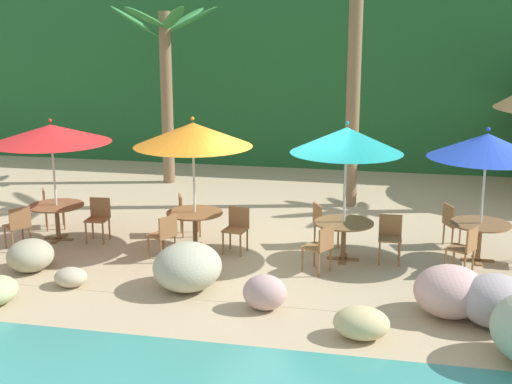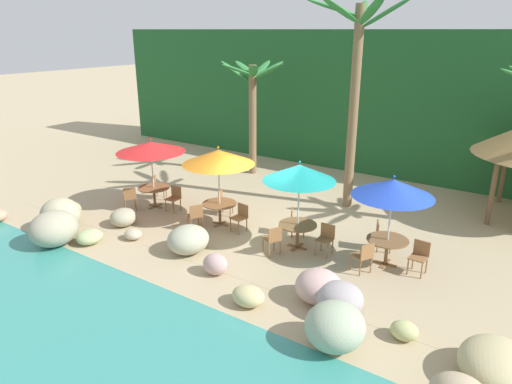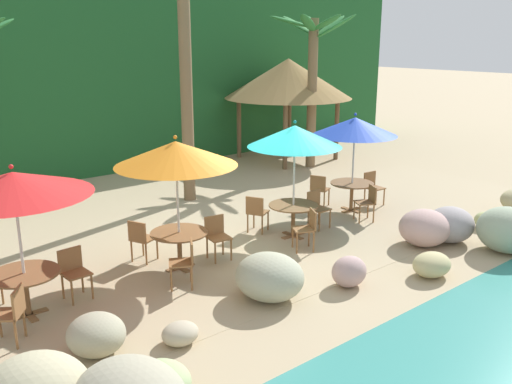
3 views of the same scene
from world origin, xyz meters
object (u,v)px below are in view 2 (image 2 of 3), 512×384
(dining_table_teal, at_px, (298,228))
(chair_blue_inland, at_px, (381,234))
(chair_red_left, at_px, (130,197))
(chair_blue_seaward, at_px, (420,255))
(chair_orange_seaward, at_px, (241,216))
(palm_tree_nearest, at_px, (253,96))
(dining_table_red, at_px, (154,191))
(chair_red_inland, at_px, (157,186))
(chair_blue_left, at_px, (364,255))
(chair_teal_inland, at_px, (295,220))
(chair_orange_left, at_px, (195,215))
(chair_orange_inland, at_px, (224,200))
(chair_teal_seaward, at_px, (326,237))
(chair_red_seaward, at_px, (174,197))
(umbrella_blue, at_px, (393,188))
(chair_teal_left, at_px, (273,238))
(palm_tree_second, at_px, (356,70))
(dining_table_blue, at_px, (387,244))
(umbrella_teal, at_px, (299,173))
(umbrella_red, at_px, (151,147))
(dining_table_orange, at_px, (220,207))
(umbrella_orange, at_px, (218,157))

(dining_table_teal, xyz_separation_m, chair_blue_inland, (2.05, 1.19, -0.10))
(chair_red_left, distance_m, chair_blue_seaward, 9.63)
(chair_orange_seaward, bearing_deg, palm_tree_nearest, 120.98)
(dining_table_red, xyz_separation_m, chair_red_inland, (-0.52, 0.68, -0.10))
(chair_orange_seaward, relative_size, chair_blue_left, 1.00)
(dining_table_red, height_order, chair_blue_inland, chair_blue_inland)
(chair_teal_inland, distance_m, chair_blue_seaward, 3.81)
(chair_blue_seaward, xyz_separation_m, palm_tree_nearest, (-8.61, 4.96, 2.83))
(chair_red_left, bearing_deg, chair_orange_left, 0.55)
(chair_orange_seaward, height_order, chair_orange_inland, same)
(chair_teal_seaward, bearing_deg, chair_red_seaward, 179.47)
(chair_blue_seaward, bearing_deg, chair_teal_inland, 176.50)
(umbrella_blue, relative_size, chair_blue_left, 2.89)
(chair_teal_left, relative_size, palm_tree_second, 0.12)
(umbrella_blue, relative_size, dining_table_blue, 2.29)
(chair_orange_left, relative_size, chair_teal_seaward, 1.00)
(umbrella_teal, xyz_separation_m, dining_table_teal, (0.00, -0.00, -1.66))
(umbrella_red, relative_size, dining_table_orange, 2.27)
(umbrella_orange, xyz_separation_m, chair_orange_inland, (-0.42, 0.74, -1.75))
(umbrella_blue, bearing_deg, chair_teal_left, -156.18)
(dining_table_teal, relative_size, chair_blue_left, 1.26)
(chair_blue_seaward, bearing_deg, palm_tree_nearest, 150.06)
(chair_orange_left, xyz_separation_m, chair_blue_inland, (5.31, 1.88, 0.00))
(umbrella_blue, xyz_separation_m, chair_blue_seaward, (0.85, 0.03, -1.67))
(umbrella_orange, xyz_separation_m, chair_blue_left, (5.05, -0.43, -1.75))
(dining_table_orange, bearing_deg, dining_table_teal, -1.68)
(chair_teal_left, bearing_deg, chair_red_inland, 166.14)
(chair_red_inland, relative_size, umbrella_orange, 0.33)
(chair_orange_inland, relative_size, chair_teal_seaward, 1.00)
(umbrella_teal, height_order, chair_blue_inland, umbrella_teal)
(umbrella_teal, bearing_deg, chair_teal_left, -112.80)
(dining_table_blue, bearing_deg, chair_teal_inland, 174.91)
(chair_teal_inland, bearing_deg, chair_red_left, -166.04)
(chair_red_seaward, height_order, dining_table_blue, chair_red_seaward)
(dining_table_teal, height_order, chair_blue_left, chair_blue_left)
(umbrella_orange, bearing_deg, umbrella_teal, -1.68)
(dining_table_red, xyz_separation_m, chair_orange_left, (2.55, -0.71, -0.10))
(dining_table_red, relative_size, chair_blue_inland, 1.26)
(umbrella_red, relative_size, chair_teal_inland, 2.87)
(chair_orange_seaward, distance_m, umbrella_teal, 2.70)
(umbrella_orange, bearing_deg, chair_blue_seaward, 3.61)
(chair_blue_left, bearing_deg, chair_teal_inland, 158.10)
(dining_table_red, height_order, palm_tree_second, palm_tree_second)
(umbrella_teal, bearing_deg, umbrella_blue, 10.29)
(chair_red_inland, distance_m, chair_teal_left, 6.18)
(dining_table_orange, bearing_deg, dining_table_blue, 3.87)
(chair_orange_left, xyz_separation_m, chair_teal_left, (2.93, -0.09, 0.00))
(chair_orange_left, distance_m, palm_tree_nearest, 7.05)
(chair_orange_left, relative_size, palm_tree_second, 0.12)
(dining_table_orange, relative_size, umbrella_blue, 0.44)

